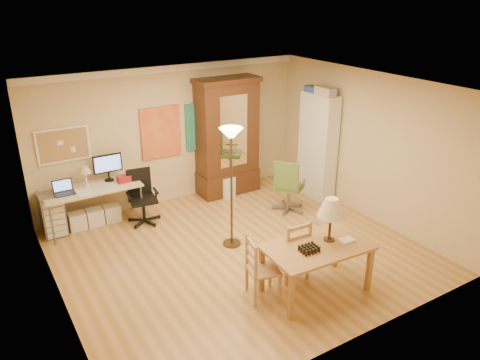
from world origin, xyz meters
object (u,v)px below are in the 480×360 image
computer_desk (95,202)px  armoire (227,144)px  bookshelf (318,146)px  office_chair_black (143,209)px  office_chair_green (288,197)px  dining_table (322,235)px

computer_desk → armoire: bearing=1.7°
armoire → bookshelf: 1.84m
office_chair_black → bookshelf: 3.65m
computer_desk → office_chair_green: 3.59m
computer_desk → office_chair_green: (3.32, -1.35, -0.18)m
computer_desk → bookshelf: size_ratio=0.78×
armoire → bookshelf: bearing=-36.8°
office_chair_green → bookshelf: size_ratio=0.50×
computer_desk → armoire: size_ratio=0.69×
armoire → dining_table: bearing=-99.4°
computer_desk → armoire: armoire is taller
office_chair_black → bookshelf: size_ratio=0.47×
bookshelf → armoire: bearing=143.2°
dining_table → office_chair_black: 3.62m
computer_desk → office_chair_green: computer_desk is taller
dining_table → computer_desk: size_ratio=0.90×
office_chair_black → armoire: bearing=11.5°
dining_table → bookshelf: bearing=51.2°
dining_table → computer_desk: 4.24m
dining_table → armoire: size_ratio=0.62×
armoire → office_chair_green: bearing=-69.7°
armoire → bookshelf: (1.47, -1.10, 0.01)m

